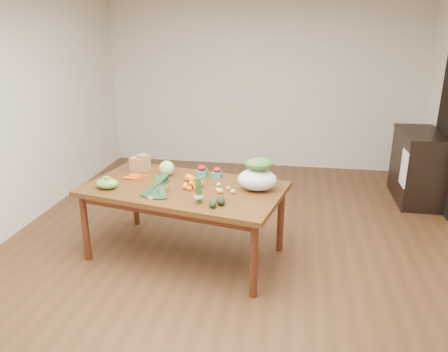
% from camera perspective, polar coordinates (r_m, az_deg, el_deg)
% --- Properties ---
extents(floor, '(6.00, 6.00, 0.00)m').
position_cam_1_polar(floor, '(4.72, 1.15, -9.37)').
color(floor, '#54331D').
rests_on(floor, ground).
extents(room_walls, '(5.02, 6.02, 2.70)m').
position_cam_1_polar(room_walls, '(4.25, 1.27, 6.87)').
color(room_walls, silver).
rests_on(room_walls, floor).
extents(dining_table, '(2.09, 1.44, 0.75)m').
position_cam_1_polar(dining_table, '(4.45, -5.13, -5.91)').
color(dining_table, '#573314').
rests_on(dining_table, floor).
extents(cabinet, '(0.52, 1.02, 0.94)m').
position_cam_1_polar(cabinet, '(6.35, 23.94, 1.15)').
color(cabinet, black).
rests_on(cabinet, floor).
extents(dish_towel, '(0.02, 0.28, 0.45)m').
position_cam_1_polar(dish_towel, '(5.92, 22.43, 0.93)').
color(dish_towel, white).
rests_on(dish_towel, cabinet).
extents(paper_bag, '(0.28, 0.25, 0.17)m').
position_cam_1_polar(paper_bag, '(4.84, -11.01, 1.75)').
color(paper_bag, olive).
rests_on(paper_bag, dining_table).
extents(cabbage, '(0.16, 0.16, 0.16)m').
position_cam_1_polar(cabbage, '(4.61, -7.48, 1.02)').
color(cabbage, '#B5DD7F').
rests_on(cabbage, dining_table).
extents(strawberry_basket_a, '(0.12, 0.12, 0.09)m').
position_cam_1_polar(strawberry_basket_a, '(4.57, -2.89, 0.56)').
color(strawberry_basket_a, red).
rests_on(strawberry_basket_a, dining_table).
extents(strawberry_basket_b, '(0.11, 0.11, 0.09)m').
position_cam_1_polar(strawberry_basket_b, '(4.53, -0.91, 0.36)').
color(strawberry_basket_b, red).
rests_on(strawberry_basket_b, dining_table).
extents(orange_a, '(0.08, 0.08, 0.08)m').
position_cam_1_polar(orange_a, '(4.43, -4.68, -0.21)').
color(orange_a, '#FF600F').
rests_on(orange_a, dining_table).
extents(orange_b, '(0.07, 0.07, 0.07)m').
position_cam_1_polar(orange_b, '(4.40, -4.22, -0.38)').
color(orange_b, orange).
rests_on(orange_b, dining_table).
extents(orange_c, '(0.09, 0.09, 0.09)m').
position_cam_1_polar(orange_c, '(4.25, -3.26, -0.98)').
color(orange_c, orange).
rests_on(orange_c, dining_table).
extents(mandarin_cluster, '(0.21, 0.21, 0.08)m').
position_cam_1_polar(mandarin_cluster, '(4.24, -4.26, -1.07)').
color(mandarin_cluster, '#FF9D0F').
rests_on(mandarin_cluster, dining_table).
extents(carrots, '(0.25, 0.23, 0.03)m').
position_cam_1_polar(carrots, '(4.60, -11.22, -0.11)').
color(carrots, '#FF5915').
rests_on(carrots, dining_table).
extents(snap_pea_bag, '(0.22, 0.17, 0.10)m').
position_cam_1_polar(snap_pea_bag, '(4.37, -15.04, -0.94)').
color(snap_pea_bag, '#69A939').
rests_on(snap_pea_bag, dining_table).
extents(kale_bunch, '(0.40, 0.46, 0.16)m').
position_cam_1_polar(kale_bunch, '(4.08, -8.92, -1.49)').
color(kale_bunch, black).
rests_on(kale_bunch, dining_table).
extents(asparagus_bundle, '(0.10, 0.13, 0.26)m').
position_cam_1_polar(asparagus_bundle, '(3.85, -3.36, -1.85)').
color(asparagus_bundle, '#49823B').
rests_on(asparagus_bundle, dining_table).
extents(potato_a, '(0.04, 0.04, 0.04)m').
position_cam_1_polar(potato_a, '(4.16, -0.84, -1.76)').
color(potato_a, '#D7C97C').
rests_on(potato_a, dining_table).
extents(potato_b, '(0.06, 0.05, 0.05)m').
position_cam_1_polar(potato_b, '(4.11, -0.54, -1.95)').
color(potato_b, '#D0BF78').
rests_on(potato_b, dining_table).
extents(potato_c, '(0.05, 0.04, 0.04)m').
position_cam_1_polar(potato_c, '(4.19, 0.57, -1.59)').
color(potato_c, tan).
rests_on(potato_c, dining_table).
extents(potato_d, '(0.05, 0.04, 0.04)m').
position_cam_1_polar(potato_d, '(4.28, -0.68, -1.13)').
color(potato_d, '#DEC080').
rests_on(potato_d, dining_table).
extents(potato_e, '(0.05, 0.05, 0.04)m').
position_cam_1_polar(potato_e, '(4.10, 1.16, -2.02)').
color(potato_e, '#D9CB7D').
rests_on(potato_e, dining_table).
extents(avocado_a, '(0.09, 0.12, 0.07)m').
position_cam_1_polar(avocado_a, '(3.80, -1.49, -3.62)').
color(avocado_a, black).
rests_on(avocado_a, dining_table).
extents(avocado_b, '(0.11, 0.13, 0.08)m').
position_cam_1_polar(avocado_b, '(3.85, -0.41, -3.22)').
color(avocado_b, black).
rests_on(avocado_b, dining_table).
extents(salad_bag, '(0.43, 0.36, 0.29)m').
position_cam_1_polar(salad_bag, '(4.16, 4.38, 0.06)').
color(salad_bag, white).
rests_on(salad_bag, dining_table).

